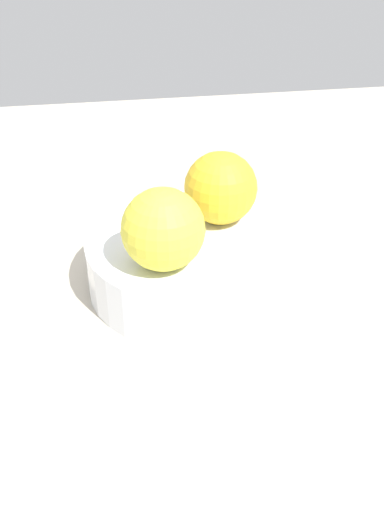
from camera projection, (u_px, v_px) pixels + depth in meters
The scene contains 4 objects.
ground_plane at pixel (192, 291), 55.62cm from camera, with size 110.00×110.00×2.00cm, color #BCB29E.
fruit_bowl at pixel (192, 262), 53.76cm from camera, with size 19.37×19.37×5.02cm.
orange_in_bowl_0 at pixel (163, 229), 46.74cm from camera, with size 6.90×6.90×6.90cm, color yellow.
orange_in_bowl_1 at pixel (221, 188), 53.13cm from camera, with size 6.77×6.77×6.77cm, color yellow.
Camera 1 is at (7.42, 44.09, 32.26)cm, focal length 40.65 mm.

